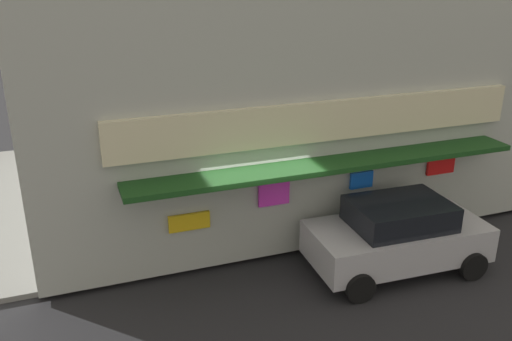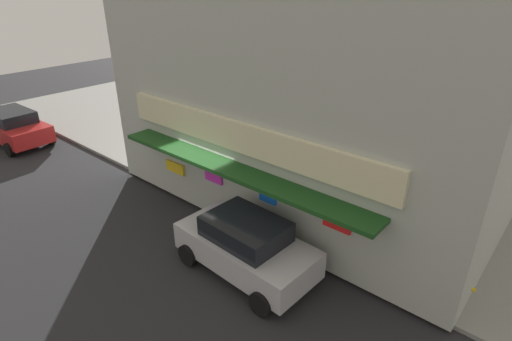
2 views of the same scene
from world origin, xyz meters
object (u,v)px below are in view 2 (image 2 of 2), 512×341
object	(u,v)px
potted_plant_by_window	(344,211)
trash_can	(230,171)
traffic_light	(186,106)
fire_hydrant	(465,284)
parked_car_red	(13,126)
potted_plant_by_doorway	(274,170)
pedestrian	(179,143)
parked_car_silver	(246,245)

from	to	relation	value
potted_plant_by_window	trash_can	bearing A→B (deg)	179.15
traffic_light	fire_hydrant	xyz separation A→B (m)	(9.37, 0.71, -2.87)
traffic_light	parked_car_red	size ratio (longest dim) A/B	1.13
potted_plant_by_doorway	pedestrian	bearing A→B (deg)	-163.12
pedestrian	parked_car_silver	world-z (taller)	pedestrian
parked_car_red	pedestrian	bearing A→B (deg)	22.78
potted_plant_by_window	parked_car_red	world-z (taller)	parked_car_red
pedestrian	parked_car_silver	size ratio (longest dim) A/B	0.43
fire_hydrant	potted_plant_by_doorway	bearing A→B (deg)	166.50
trash_can	potted_plant_by_doorway	bearing A→B (deg)	34.15
pedestrian	parked_car_red	size ratio (longest dim) A/B	0.38
parked_car_red	potted_plant_by_doorway	bearing A→B (deg)	20.87
potted_plant_by_window	parked_car_silver	world-z (taller)	parked_car_silver
fire_hydrant	pedestrian	distance (m)	11.55
parked_car_silver	pedestrian	bearing A→B (deg)	153.93
fire_hydrant	trash_can	size ratio (longest dim) A/B	0.98
potted_plant_by_doorway	parked_car_red	xyz separation A→B (m)	(-12.28, -4.68, 0.21)
fire_hydrant	parked_car_silver	bearing A→B (deg)	-150.97
pedestrian	fire_hydrant	bearing A→B (deg)	-2.72
pedestrian	potted_plant_by_doorway	xyz separation A→B (m)	(4.08, 1.24, -0.46)
potted_plant_by_doorway	potted_plant_by_window	xyz separation A→B (m)	(3.59, -1.03, 0.09)
trash_can	parked_car_red	world-z (taller)	parked_car_red
potted_plant_by_doorway	parked_car_red	world-z (taller)	parked_car_red
parked_car_silver	fire_hydrant	bearing A→B (deg)	29.03
trash_can	potted_plant_by_doorway	world-z (taller)	potted_plant_by_doorway
traffic_light	trash_can	world-z (taller)	traffic_light
traffic_light	pedestrian	world-z (taller)	traffic_light
potted_plant_by_doorway	potted_plant_by_window	size ratio (longest dim) A/B	0.86
traffic_light	potted_plant_by_doorway	world-z (taller)	traffic_light
parked_car_silver	potted_plant_by_window	bearing A→B (deg)	73.46
potted_plant_by_window	parked_car_silver	bearing A→B (deg)	-106.54
traffic_light	potted_plant_by_doorway	distance (m)	4.18
pedestrian	parked_car_silver	distance (m)	7.41
pedestrian	potted_plant_by_doorway	size ratio (longest dim) A/B	1.95
pedestrian	parked_car_silver	xyz separation A→B (m)	(6.65, -3.25, -0.23)
trash_can	traffic_light	bearing A→B (deg)	-108.44
fire_hydrant	trash_can	xyz separation A→B (m)	(-8.85, 0.83, 0.02)
potted_plant_by_window	traffic_light	bearing A→B (deg)	-165.16
pedestrian	parked_car_red	distance (m)	8.89
fire_hydrant	potted_plant_by_doorway	size ratio (longest dim) A/B	0.87
trash_can	parked_car_silver	world-z (taller)	parked_car_silver
fire_hydrant	pedestrian	world-z (taller)	pedestrian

